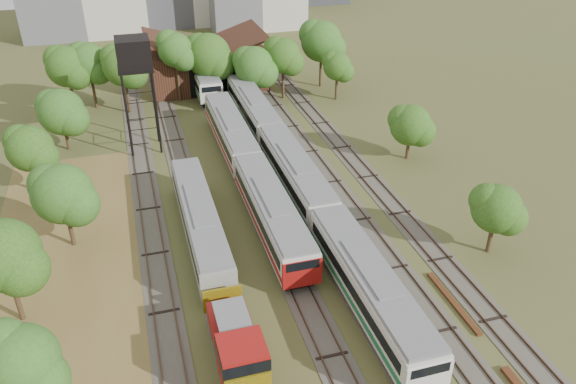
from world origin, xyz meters
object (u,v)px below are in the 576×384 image
object	(u,v)px
railcar_green_set	(295,174)
shunter_locomotive	(237,348)
water_tower	(134,57)
railcar_red_set	(249,168)

from	to	relation	value
railcar_green_set	shunter_locomotive	bearing A→B (deg)	-116.29
railcar_green_set	water_tower	size ratio (longest dim) A/B	4.19
railcar_green_set	shunter_locomotive	world-z (taller)	railcar_green_set
railcar_red_set	shunter_locomotive	world-z (taller)	railcar_red_set
shunter_locomotive	water_tower	distance (m)	35.61
railcar_green_set	shunter_locomotive	xyz separation A→B (m)	(-10.00, -20.24, -0.19)
railcar_red_set	railcar_green_set	xyz separation A→B (m)	(4.00, -2.48, -0.02)
water_tower	railcar_red_set	bearing A→B (deg)	-51.71
water_tower	railcar_green_set	bearing A→B (deg)	-46.97
railcar_red_set	railcar_green_set	bearing A→B (deg)	-31.85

